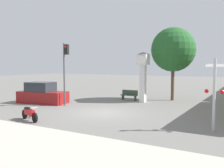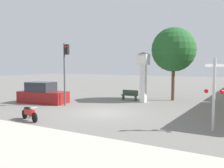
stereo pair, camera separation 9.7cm
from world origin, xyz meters
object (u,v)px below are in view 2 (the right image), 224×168
(motorcycle, at_px, (29,114))
(railroad_crossing_signal, at_px, (214,92))
(traffic_light, at_px, (66,63))
(clock_tower, at_px, (143,69))
(parked_car, at_px, (43,94))
(street_tree, at_px, (174,50))
(bench, at_px, (130,95))

(motorcycle, height_order, railroad_crossing_signal, railroad_crossing_signal)
(railroad_crossing_signal, bearing_deg, traffic_light, 168.41)
(clock_tower, bearing_deg, railroad_crossing_signal, -46.68)
(parked_car, bearing_deg, clock_tower, 24.51)
(motorcycle, height_order, clock_tower, clock_tower)
(street_tree, bearing_deg, traffic_light, -131.39)
(traffic_light, height_order, bench, traffic_light)
(clock_tower, height_order, parked_car, clock_tower)
(traffic_light, relative_size, street_tree, 0.74)
(parked_car, bearing_deg, railroad_crossing_signal, -18.50)
(railroad_crossing_signal, bearing_deg, parked_car, 170.14)
(clock_tower, bearing_deg, motorcycle, -105.77)
(motorcycle, bearing_deg, clock_tower, 91.41)
(traffic_light, bearing_deg, motorcycle, -71.86)
(clock_tower, relative_size, street_tree, 0.66)
(clock_tower, bearing_deg, parked_car, -146.84)
(railroad_crossing_signal, height_order, parked_car, railroad_crossing_signal)
(clock_tower, relative_size, bench, 2.74)
(clock_tower, relative_size, traffic_light, 0.88)
(motorcycle, distance_m, parked_car, 6.97)
(clock_tower, height_order, bench, clock_tower)
(traffic_light, xyz_separation_m, bench, (2.94, 5.57, -2.89))
(railroad_crossing_signal, distance_m, bench, 11.66)
(clock_tower, xyz_separation_m, bench, (-1.64, 0.69, -2.42))
(bench, bearing_deg, traffic_light, -117.77)
(motorcycle, distance_m, railroad_crossing_signal, 10.21)
(motorcycle, bearing_deg, railroad_crossing_signal, 33.95)
(motorcycle, height_order, street_tree, street_tree)
(motorcycle, relative_size, parked_car, 0.42)
(traffic_light, height_order, railroad_crossing_signal, traffic_light)
(traffic_light, relative_size, railroad_crossing_signal, 1.39)
(traffic_light, distance_m, parked_car, 3.78)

